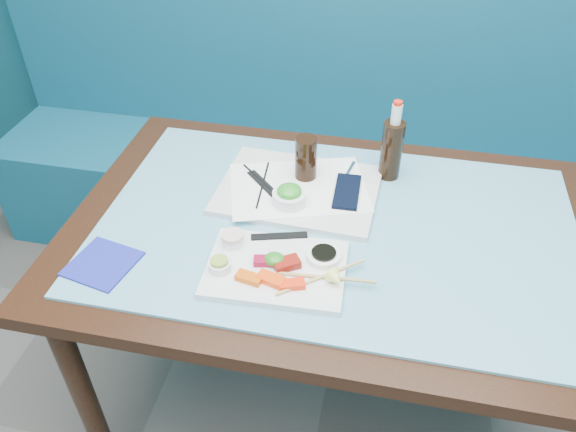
% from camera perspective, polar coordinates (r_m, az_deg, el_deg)
% --- Properties ---
extents(booth_bench, '(3.00, 0.56, 1.17)m').
position_cam_1_polar(booth_bench, '(2.36, 7.28, 4.88)').
color(booth_bench, navy).
rests_on(booth_bench, ground).
extents(dining_table, '(1.40, 0.90, 0.75)m').
position_cam_1_polar(dining_table, '(1.52, 4.75, -3.60)').
color(dining_table, black).
rests_on(dining_table, ground).
extents(glass_top, '(1.22, 0.76, 0.01)m').
position_cam_1_polar(glass_top, '(1.46, 4.93, -1.10)').
color(glass_top, '#5A9CB5').
rests_on(glass_top, dining_table).
extents(sashimi_plate, '(0.33, 0.25, 0.02)m').
position_cam_1_polar(sashimi_plate, '(1.32, -1.24, -5.42)').
color(sashimi_plate, silver).
rests_on(sashimi_plate, glass_top).
extents(salmon_left, '(0.06, 0.04, 0.01)m').
position_cam_1_polar(salmon_left, '(1.28, -3.99, -6.28)').
color(salmon_left, '#E35109').
rests_on(salmon_left, sashimi_plate).
extents(salmon_mid, '(0.07, 0.05, 0.02)m').
position_cam_1_polar(salmon_mid, '(1.28, -1.75, -6.45)').
color(salmon_mid, '#FF420A').
rests_on(salmon_mid, sashimi_plate).
extents(salmon_right, '(0.06, 0.05, 0.01)m').
position_cam_1_polar(salmon_right, '(1.27, 0.41, -6.97)').
color(salmon_right, '#FF2D0A').
rests_on(salmon_right, sashimi_plate).
extents(tuna_left, '(0.05, 0.04, 0.02)m').
position_cam_1_polar(tuna_left, '(1.32, -2.48, -4.58)').
color(tuna_left, maroon).
rests_on(tuna_left, sashimi_plate).
extents(tuna_right, '(0.07, 0.06, 0.02)m').
position_cam_1_polar(tuna_right, '(1.31, -0.14, -4.86)').
color(tuna_right, maroon).
rests_on(tuna_right, sashimi_plate).
extents(seaweed_garnish, '(0.06, 0.06, 0.03)m').
position_cam_1_polar(seaweed_garnish, '(1.32, -1.37, -4.41)').
color(seaweed_garnish, '#22761B').
rests_on(seaweed_garnish, sashimi_plate).
extents(ramekin_wasabi, '(0.06, 0.06, 0.02)m').
position_cam_1_polar(ramekin_wasabi, '(1.31, -6.95, -5.05)').
color(ramekin_wasabi, white).
rests_on(ramekin_wasabi, sashimi_plate).
extents(wasabi_fill, '(0.04, 0.04, 0.01)m').
position_cam_1_polar(wasabi_fill, '(1.30, -7.00, -4.57)').
color(wasabi_fill, olive).
rests_on(wasabi_fill, ramekin_wasabi).
extents(ramekin_ginger, '(0.07, 0.07, 0.02)m').
position_cam_1_polar(ramekin_ginger, '(1.37, -5.64, -2.52)').
color(ramekin_ginger, white).
rests_on(ramekin_ginger, sashimi_plate).
extents(ginger_fill, '(0.06, 0.06, 0.01)m').
position_cam_1_polar(ginger_fill, '(1.36, -5.68, -2.01)').
color(ginger_fill, beige).
rests_on(ginger_fill, ramekin_ginger).
extents(soy_dish, '(0.11, 0.11, 0.02)m').
position_cam_1_polar(soy_dish, '(1.33, 3.64, -4.07)').
color(soy_dish, white).
rests_on(soy_dish, sashimi_plate).
extents(soy_fill, '(0.07, 0.07, 0.01)m').
position_cam_1_polar(soy_fill, '(1.33, 3.66, -3.73)').
color(soy_fill, black).
rests_on(soy_fill, soy_dish).
extents(lemon_wedge, '(0.05, 0.05, 0.04)m').
position_cam_1_polar(lemon_wedge, '(1.27, 4.89, -6.37)').
color(lemon_wedge, '#FEFF78').
rests_on(lemon_wedge, sashimi_plate).
extents(chopstick_sleeve, '(0.14, 0.06, 0.00)m').
position_cam_1_polar(chopstick_sleeve, '(1.39, -0.90, -2.04)').
color(chopstick_sleeve, black).
rests_on(chopstick_sleeve, sashimi_plate).
extents(wooden_chopstick_a, '(0.18, 0.15, 0.01)m').
position_cam_1_polar(wooden_chopstick_a, '(1.29, 3.40, -6.18)').
color(wooden_chopstick_a, tan).
rests_on(wooden_chopstick_a, sashimi_plate).
extents(wooden_chopstick_b, '(0.23, 0.03, 0.01)m').
position_cam_1_polar(wooden_chopstick_b, '(1.29, 3.84, -6.25)').
color(wooden_chopstick_b, tan).
rests_on(wooden_chopstick_b, sashimi_plate).
extents(serving_tray, '(0.45, 0.34, 0.02)m').
position_cam_1_polar(serving_tray, '(1.56, 1.05, 2.67)').
color(serving_tray, silver).
rests_on(serving_tray, glass_top).
extents(paper_placemat, '(0.43, 0.36, 0.00)m').
position_cam_1_polar(paper_placemat, '(1.55, 1.06, 2.94)').
color(paper_placemat, white).
rests_on(paper_placemat, serving_tray).
extents(seaweed_bowl, '(0.09, 0.09, 0.04)m').
position_cam_1_polar(seaweed_bowl, '(1.49, 0.13, 1.84)').
color(seaweed_bowl, white).
rests_on(seaweed_bowl, serving_tray).
extents(seaweed_salad, '(0.08, 0.08, 0.03)m').
position_cam_1_polar(seaweed_salad, '(1.47, 0.13, 2.54)').
color(seaweed_salad, '#279021').
rests_on(seaweed_salad, seaweed_bowl).
extents(cola_glass, '(0.08, 0.08, 0.13)m').
position_cam_1_polar(cola_glass, '(1.56, 1.83, 5.90)').
color(cola_glass, black).
rests_on(cola_glass, serving_tray).
extents(navy_pouch, '(0.07, 0.16, 0.01)m').
position_cam_1_polar(navy_pouch, '(1.54, 6.01, 2.46)').
color(navy_pouch, black).
rests_on(navy_pouch, serving_tray).
extents(fork, '(0.03, 0.09, 0.01)m').
position_cam_1_polar(fork, '(1.62, 6.26, 4.65)').
color(fork, silver).
rests_on(fork, serving_tray).
extents(black_chopstick_a, '(0.02, 0.22, 0.01)m').
position_cam_1_polar(black_chopstick_a, '(1.56, -2.59, 3.22)').
color(black_chopstick_a, black).
rests_on(black_chopstick_a, serving_tray).
extents(black_chopstick_b, '(0.17, 0.17, 0.01)m').
position_cam_1_polar(black_chopstick_b, '(1.56, -2.30, 3.19)').
color(black_chopstick_b, black).
rests_on(black_chopstick_b, serving_tray).
extents(tray_sleeve, '(0.13, 0.13, 0.00)m').
position_cam_1_polar(tray_sleeve, '(1.56, -2.44, 3.18)').
color(tray_sleeve, black).
rests_on(tray_sleeve, serving_tray).
extents(cola_bottle_body, '(0.08, 0.08, 0.17)m').
position_cam_1_polar(cola_bottle_body, '(1.61, 10.47, 6.58)').
color(cola_bottle_body, black).
rests_on(cola_bottle_body, glass_top).
extents(cola_bottle_neck, '(0.04, 0.04, 0.06)m').
position_cam_1_polar(cola_bottle_neck, '(1.55, 10.97, 10.13)').
color(cola_bottle_neck, white).
rests_on(cola_bottle_neck, cola_bottle_body).
extents(cola_bottle_cap, '(0.03, 0.03, 0.01)m').
position_cam_1_polar(cola_bottle_cap, '(1.53, 11.12, 11.19)').
color(cola_bottle_cap, red).
rests_on(cola_bottle_cap, cola_bottle_neck).
extents(blue_napkin, '(0.17, 0.17, 0.01)m').
position_cam_1_polar(blue_napkin, '(1.41, -18.33, -4.61)').
color(blue_napkin, navy).
rests_on(blue_napkin, glass_top).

